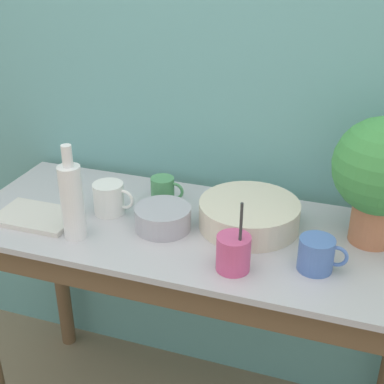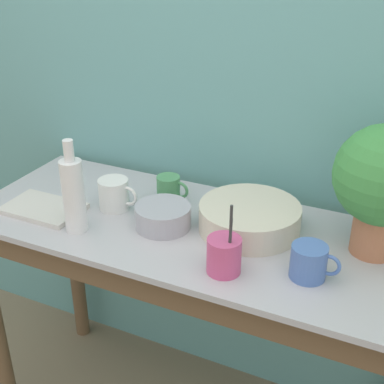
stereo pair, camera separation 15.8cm
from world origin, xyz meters
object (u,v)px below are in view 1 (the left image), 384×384
Objects in this scene: utensil_cup at (233,253)px; tray_board at (37,217)px; potted_plant at (382,171)px; bottle_tall at (72,200)px; bowl_wash_large at (249,215)px; mug_green at (163,190)px; mug_blue at (317,254)px; mug_white at (109,198)px; bowl_small_steel at (163,218)px.

tray_board is at bearing 174.40° from utensil_cup.
potted_plant is 0.87m from bottle_tall.
bottle_tall is (-0.83, -0.26, -0.10)m from potted_plant.
potted_plant is 1.29× the size of bottle_tall.
bowl_wash_large is 0.31m from mug_green.
mug_white is at bearing 170.88° from mug_blue.
mug_white is 1.03× the size of mug_blue.
potted_plant is 2.76× the size of mug_white.
bowl_small_steel is at bearing 151.37° from utensil_cup.
bowl_small_steel is at bearing 10.86° from tray_board.
bottle_tall is 2.20× the size of mug_blue.
bottle_tall is at bearing -120.47° from mug_green.
mug_blue reaches higher than mug_green.
mug_blue reaches higher than tray_board.
mug_white is 0.20m from bowl_small_steel.
utensil_cup is (0.01, -0.23, 0.01)m from bowl_wash_large.
bowl_wash_large is at bearing 21.07° from bowl_small_steel.
mug_blue is at bearing -123.99° from potted_plant.
mug_white reaches higher than mug_green.
potted_plant is at bearing -2.49° from mug_green.
bottle_tall is 0.34m from mug_green.
mug_blue is 0.22m from utensil_cup.
mug_white is at bearing 158.65° from utensil_cup.
mug_green is at bearing 41.20° from mug_white.
mug_white is at bearing 29.45° from tray_board.
mug_blue is 0.63× the size of utensil_cup.
bowl_wash_large is 2.33× the size of mug_blue.
bottle_tall is at bearing -16.96° from tray_board.
mug_white reaches higher than bowl_small_steel.
potted_plant is 0.40m from bowl_wash_large.
bowl_wash_large is 0.66m from tray_board.
bottle_tall reaches higher than utensil_cup.
mug_white reaches higher than tray_board.
bowl_wash_large is at bearing -11.61° from mug_green.
mug_green is at bearing 177.51° from potted_plant.
bottle_tall is 1.40× the size of utensil_cup.
bowl_wash_large is at bearing 7.38° from mug_white.
bottle_tall is at bearing -162.81° from potted_plant.
mug_white is 1.21× the size of mug_green.
mug_white is 0.49m from utensil_cup.
bowl_wash_large reaches higher than tray_board.
utensil_cup is at bearing -141.95° from potted_plant.
tray_board is at bearing -179.56° from mug_blue.
tray_board is at bearing 163.04° from bottle_tall.
mug_green is (0.17, 0.28, -0.08)m from bottle_tall.
bowl_small_steel is 0.82× the size of utensil_cup.
mug_white is 0.55× the size of tray_board.
bottle_tall is at bearing -150.64° from bowl_small_steel.
mug_white is at bearing -173.48° from potted_plant.
mug_blue is 0.57m from mug_green.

